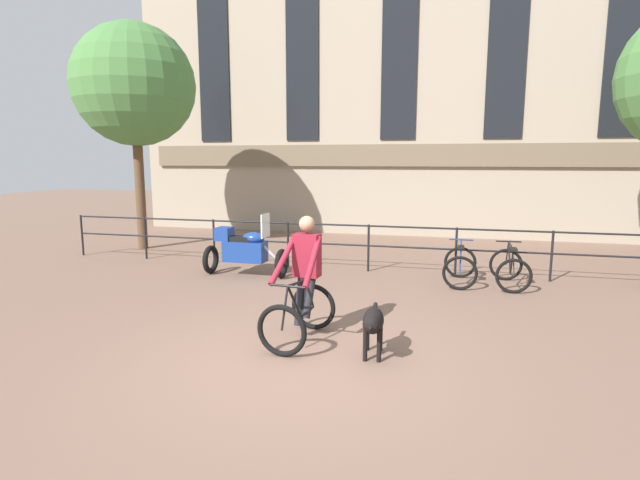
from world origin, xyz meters
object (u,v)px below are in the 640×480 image
object	(u,v)px
dog	(373,323)
parked_motorcycle	(244,250)
parked_bicycle_near_lamp	(460,266)
cyclist_with_bike	(302,285)
parked_bicycle_mid_left	(510,269)

from	to	relation	value
dog	parked_motorcycle	world-z (taller)	parked_motorcycle
parked_motorcycle	parked_bicycle_near_lamp	xyz separation A→B (m)	(4.45, 0.44, -0.20)
parked_motorcycle	cyclist_with_bike	bearing A→B (deg)	-144.78
cyclist_with_bike	parked_bicycle_mid_left	size ratio (longest dim) A/B	1.50
cyclist_with_bike	parked_bicycle_near_lamp	distance (m)	4.37
cyclist_with_bike	parked_motorcycle	distance (m)	4.06
dog	parked_bicycle_near_lamp	distance (m)	4.37
cyclist_with_bike	parked_bicycle_mid_left	bearing A→B (deg)	56.49
dog	parked_bicycle_mid_left	size ratio (longest dim) A/B	0.87
cyclist_with_bike	parked_bicycle_near_lamp	xyz separation A→B (m)	(2.15, 3.78, -0.41)
cyclist_with_bike	parked_motorcycle	bearing A→B (deg)	130.20
parked_motorcycle	parked_bicycle_mid_left	xyz separation A→B (m)	(5.38, 0.44, -0.20)
dog	parked_motorcycle	bearing A→B (deg)	126.50
dog	parked_bicycle_mid_left	xyz separation A→B (m)	(2.04, 4.23, -0.10)
dog	parked_bicycle_near_lamp	world-z (taller)	parked_bicycle_near_lamp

